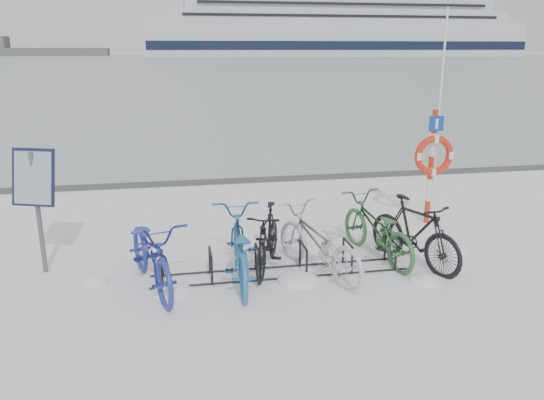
{
  "coord_description": "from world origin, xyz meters",
  "views": [
    {
      "loc": [
        -1.52,
        -7.47,
        3.38
      ],
      "look_at": [
        -0.03,
        0.6,
        1.03
      ],
      "focal_mm": 35.0,
      "sensor_mm": 36.0,
      "label": 1
    }
  ],
  "objects": [
    {
      "name": "quay_edge",
      "position": [
        0.0,
        5.9,
        0.05
      ],
      "size": [
        400.0,
        0.25,
        0.1
      ],
      "primitive_type": "cube",
      "color": "#3F3F42",
      "rests_on": "ground"
    },
    {
      "name": "snow_drifts",
      "position": [
        0.41,
        -0.01,
        0.0
      ],
      "size": [
        6.43,
        1.97,
        0.23
      ],
      "color": "white",
      "rests_on": "ground"
    },
    {
      "name": "cruise_ferry",
      "position": [
        65.12,
        211.23,
        13.66
      ],
      "size": [
        152.67,
        28.76,
        50.16
      ],
      "color": "silver",
      "rests_on": "ground"
    },
    {
      "name": "bike_4",
      "position": [
        1.69,
        0.37,
        0.54
      ],
      "size": [
        1.12,
        2.16,
        1.08
      ],
      "primitive_type": "imported",
      "rotation": [
        0.0,
        0.0,
        3.35
      ],
      "color": "#306033",
      "rests_on": "ground"
    },
    {
      "name": "ice_sheet",
      "position": [
        0.0,
        155.0,
        0.01
      ],
      "size": [
        400.0,
        298.0,
        0.02
      ],
      "primitive_type": "cube",
      "color": "#A2B0B6",
      "rests_on": "ground"
    },
    {
      "name": "lifebuoy_station",
      "position": [
        3.4,
        1.89,
        1.38
      ],
      "size": [
        0.79,
        0.23,
        4.11
      ],
      "color": "red",
      "rests_on": "ground"
    },
    {
      "name": "bike_1",
      "position": [
        -0.66,
        -0.1,
        0.55
      ],
      "size": [
        0.84,
        2.14,
        1.11
      ],
      "primitive_type": "imported",
      "rotation": [
        0.0,
        0.0,
        3.09
      ],
      "color": "#2766A0",
      "rests_on": "ground"
    },
    {
      "name": "bike_3",
      "position": [
        0.56,
        -0.1,
        0.54
      ],
      "size": [
        1.45,
        2.2,
        1.09
      ],
      "primitive_type": "imported",
      "rotation": [
        0.0,
        0.0,
        3.53
      ],
      "color": "#B8BBC1",
      "rests_on": "ground"
    },
    {
      "name": "bike_5",
      "position": [
        2.19,
        -0.01,
        0.57
      ],
      "size": [
        1.23,
        1.95,
        1.14
      ],
      "primitive_type": "imported",
      "rotation": [
        0.0,
        0.0,
        0.4
      ],
      "color": "black",
      "rests_on": "ground"
    },
    {
      "name": "bike_0",
      "position": [
        -1.93,
        -0.1,
        0.57
      ],
      "size": [
        1.32,
        2.29,
        1.14
      ],
      "primitive_type": "imported",
      "rotation": [
        0.0,
        0.0,
        0.28
      ],
      "color": "#263296",
      "rests_on": "ground"
    },
    {
      "name": "bike_2",
      "position": [
        -0.16,
        0.26,
        0.52
      ],
      "size": [
        1.06,
        1.8,
        1.05
      ],
      "primitive_type": "imported",
      "rotation": [
        0.0,
        0.0,
        -0.35
      ],
      "color": "black",
      "rests_on": "ground"
    },
    {
      "name": "info_board",
      "position": [
        -3.62,
        0.72,
        1.41
      ],
      "size": [
        0.7,
        0.45,
        1.96
      ],
      "rotation": [
        0.0,
        0.0,
        -0.34
      ],
      "color": "#595B5E",
      "rests_on": "ground"
    },
    {
      "name": "bike_rack",
      "position": [
        0.0,
        0.0,
        0.18
      ],
      "size": [
        4.0,
        0.48,
        0.46
      ],
      "color": "black",
      "rests_on": "ground"
    },
    {
      "name": "ground",
      "position": [
        0.0,
        0.0,
        0.0
      ],
      "size": [
        900.0,
        900.0,
        0.0
      ],
      "primitive_type": "plane",
      "color": "white",
      "rests_on": "ground"
    }
  ]
}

